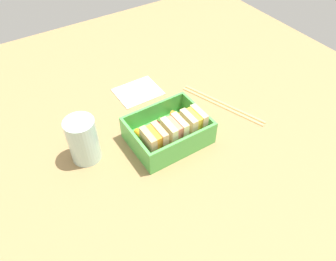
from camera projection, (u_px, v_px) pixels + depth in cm
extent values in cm
cube|color=olive|center=(168.00, 143.00, 70.81)|extent=(120.00, 120.00, 2.00)
cube|color=green|center=(168.00, 137.00, 69.68)|extent=(15.97, 12.34, 1.20)
cube|color=green|center=(184.00, 146.00, 64.22)|extent=(15.97, 0.60, 4.36)
cube|color=green|center=(153.00, 112.00, 71.19)|extent=(15.97, 0.60, 4.36)
cube|color=green|center=(198.00, 115.00, 70.64)|extent=(0.60, 11.14, 4.36)
cube|color=green|center=(135.00, 143.00, 64.78)|extent=(0.60, 11.14, 4.36)
cube|color=#D9BD83|center=(198.00, 121.00, 68.04)|extent=(1.29, 4.74, 5.93)
cube|color=yellow|center=(193.00, 124.00, 67.55)|extent=(1.29, 4.36, 5.45)
cube|color=#D9BD83|center=(188.00, 126.00, 67.05)|extent=(1.29, 4.74, 5.93)
cube|color=beige|center=(180.00, 130.00, 66.24)|extent=(1.29, 4.74, 5.93)
cube|color=#D87259|center=(174.00, 132.00, 65.74)|extent=(1.29, 4.36, 5.45)
cube|color=beige|center=(169.00, 135.00, 65.25)|extent=(1.29, 4.74, 5.93)
cube|color=tan|center=(160.00, 139.00, 64.43)|extent=(1.29, 4.74, 5.93)
cube|color=orange|center=(154.00, 142.00, 63.94)|extent=(1.29, 4.36, 5.45)
cube|color=tan|center=(149.00, 144.00, 63.45)|extent=(1.29, 4.74, 5.93)
cylinder|color=orange|center=(181.00, 117.00, 72.10)|extent=(3.54, 4.98, 1.57)
sphere|color=red|center=(160.00, 125.00, 69.57)|extent=(2.76, 2.76, 2.76)
cone|color=#43902C|center=(160.00, 119.00, 68.38)|extent=(1.66, 1.66, 0.60)
cylinder|color=orange|center=(142.00, 135.00, 68.40)|extent=(2.12, 3.82, 1.32)
cylinder|color=tan|center=(224.00, 103.00, 78.09)|extent=(8.03, 20.93, 0.70)
cylinder|color=tan|center=(221.00, 105.00, 77.47)|extent=(8.03, 20.93, 0.70)
cylinder|color=silver|center=(83.00, 140.00, 63.29)|extent=(5.90, 5.90, 9.75)
cube|color=silver|center=(138.00, 91.00, 81.41)|extent=(10.73, 8.85, 0.40)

